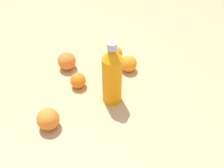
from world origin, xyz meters
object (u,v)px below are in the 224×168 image
orange_0 (67,61)px  orange_1 (115,54)px  orange_3 (129,64)px  orange_2 (78,81)px  orange_4 (48,119)px  water_bottle (112,75)px

orange_0 → orange_1: size_ratio=1.14×
orange_3 → orange_1: bearing=121.5°
orange_2 → orange_1: bearing=42.5°
orange_1 → orange_4: (-0.28, -0.35, 0.01)m
orange_3 → orange_4: 0.43m
orange_2 → orange_3: (0.22, 0.08, 0.00)m
orange_4 → orange_1: bearing=51.3°
orange_0 → orange_1: bearing=8.6°
orange_1 → water_bottle: bearing=-100.2°
orange_1 → orange_2: size_ratio=1.10×
water_bottle → orange_1: bearing=97.5°
orange_0 → orange_3: size_ratio=1.10×
orange_0 → orange_2: (0.04, -0.13, -0.01)m
water_bottle → orange_2: bearing=162.4°
orange_3 → orange_4: size_ratio=0.89×
orange_2 → orange_3: 0.23m
water_bottle → orange_3: 0.21m
water_bottle → orange_2: size_ratio=4.19×
water_bottle → orange_2: 0.18m
orange_0 → orange_4: (-0.07, -0.32, 0.00)m
water_bottle → orange_2: (-0.13, 0.09, -0.09)m
orange_0 → orange_4: size_ratio=0.98×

